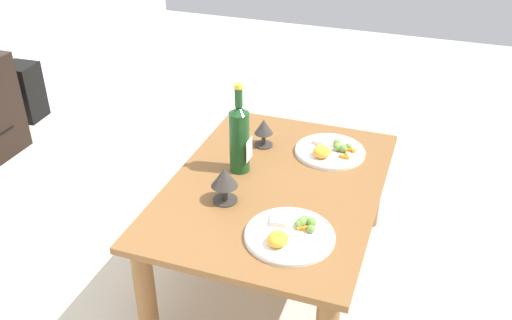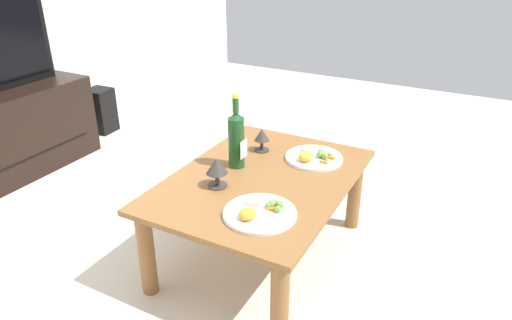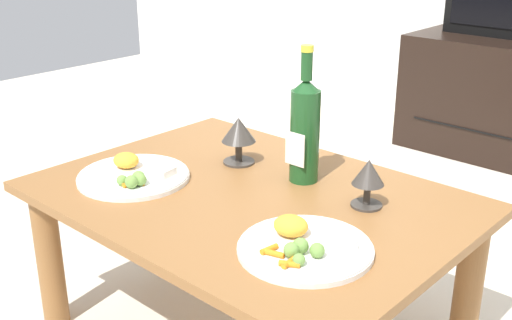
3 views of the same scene
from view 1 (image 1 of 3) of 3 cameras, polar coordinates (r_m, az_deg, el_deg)
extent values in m
plane|color=beige|center=(2.33, 1.78, -11.24)|extent=(6.40, 6.40, 0.00)
cube|color=brown|center=(2.08, 1.97, -2.67)|extent=(1.04, 0.75, 0.03)
cylinder|color=brown|center=(2.52, 11.84, -2.58)|extent=(0.07, 0.07, 0.40)
cylinder|color=brown|center=(1.99, -11.12, -13.04)|extent=(0.07, 0.07, 0.40)
cylinder|color=brown|center=(2.64, -1.54, -0.15)|extent=(0.07, 0.07, 0.40)
cube|color=black|center=(3.70, -22.40, 6.40)|extent=(0.19, 0.19, 0.35)
cylinder|color=#19471E|center=(2.09, -1.69, 1.81)|extent=(0.08, 0.08, 0.24)
cone|color=#19471E|center=(2.03, -1.75, 5.09)|extent=(0.08, 0.08, 0.03)
cylinder|color=#19471E|center=(2.01, -1.77, 6.34)|extent=(0.03, 0.03, 0.07)
cylinder|color=yellow|center=(1.99, -1.79, 7.48)|extent=(0.03, 0.03, 0.02)
cube|color=silver|center=(2.09, -0.69, 1.06)|extent=(0.06, 0.00, 0.09)
cylinder|color=#38332D|center=(1.98, -3.14, -4.05)|extent=(0.09, 0.09, 0.01)
cylinder|color=#38332D|center=(1.96, -3.16, -3.30)|extent=(0.02, 0.02, 0.06)
cone|color=#38332D|center=(1.92, -3.22, -1.75)|extent=(0.09, 0.09, 0.07)
cylinder|color=#38332D|center=(2.31, 0.77, 1.56)|extent=(0.08, 0.08, 0.01)
cylinder|color=#38332D|center=(2.30, 0.77, 2.17)|extent=(0.02, 0.02, 0.05)
cone|color=#38332D|center=(2.27, 0.78, 3.41)|extent=(0.08, 0.08, 0.06)
cylinder|color=white|center=(1.81, 3.41, -7.68)|extent=(0.29, 0.29, 0.01)
torus|color=white|center=(1.81, 3.42, -7.48)|extent=(0.29, 0.29, 0.01)
ellipsoid|color=orange|center=(1.76, 2.20, -7.99)|extent=(0.07, 0.07, 0.04)
cube|color=beige|center=(1.85, 2.36, -6.04)|extent=(0.07, 0.06, 0.02)
cylinder|color=orange|center=(1.84, 5.28, -6.71)|extent=(0.02, 0.05, 0.01)
cylinder|color=orange|center=(1.84, 4.84, -6.60)|extent=(0.05, 0.02, 0.01)
cylinder|color=orange|center=(1.83, 4.81, -6.81)|extent=(0.04, 0.04, 0.01)
sphere|color=olive|center=(1.83, 4.64, -6.29)|extent=(0.03, 0.03, 0.03)
sphere|color=olive|center=(1.85, 4.94, -6.08)|extent=(0.03, 0.03, 0.03)
sphere|color=olive|center=(1.83, 4.32, -6.48)|extent=(0.03, 0.03, 0.03)
sphere|color=olive|center=(1.84, 5.64, -6.27)|extent=(0.03, 0.03, 0.03)
sphere|color=olive|center=(1.81, 5.58, -6.93)|extent=(0.03, 0.03, 0.03)
cylinder|color=white|center=(2.27, 7.48, 0.83)|extent=(0.28, 0.28, 0.01)
torus|color=white|center=(2.27, 7.49, 1.01)|extent=(0.28, 0.28, 0.01)
ellipsoid|color=orange|center=(2.21, 6.67, 0.84)|extent=(0.08, 0.07, 0.04)
cube|color=beige|center=(2.31, 6.59, 1.96)|extent=(0.08, 0.07, 0.02)
cylinder|color=orange|center=(2.22, 8.89, 0.32)|extent=(0.02, 0.04, 0.01)
cylinder|color=orange|center=(2.24, 9.16, 0.53)|extent=(0.04, 0.02, 0.01)
cylinder|color=orange|center=(2.28, 9.68, 1.05)|extent=(0.04, 0.03, 0.01)
cylinder|color=orange|center=(2.27, 9.53, 1.03)|extent=(0.02, 0.04, 0.01)
sphere|color=olive|center=(2.26, 8.84, 1.16)|extent=(0.03, 0.03, 0.03)
sphere|color=olive|center=(2.30, 8.19, 1.73)|extent=(0.03, 0.03, 0.03)
sphere|color=olive|center=(2.26, 8.24, 1.32)|extent=(0.03, 0.03, 0.03)
sphere|color=olive|center=(2.28, 9.36, 1.39)|extent=(0.03, 0.03, 0.03)
camera|label=2|loc=(0.37, 92.53, -29.97)|focal=32.66mm
camera|label=3|loc=(2.74, 32.04, 16.25)|focal=44.73mm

